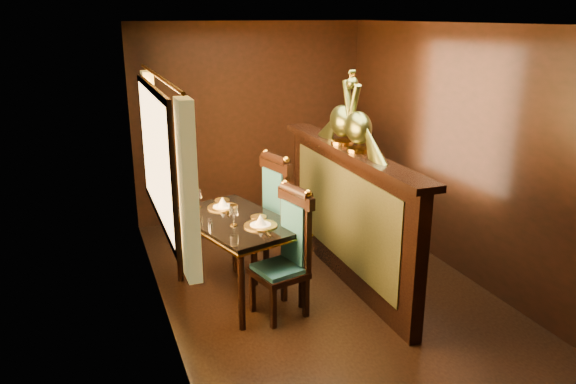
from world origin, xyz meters
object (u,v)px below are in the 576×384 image
(peacock_left, at_px, (359,113))
(peacock_right, at_px, (343,107))
(chair_left, at_px, (289,248))
(dining_table, at_px, (236,226))
(chair_right, at_px, (270,212))

(peacock_left, bearing_deg, peacock_right, 90.00)
(chair_left, distance_m, peacock_left, 1.37)
(dining_table, xyz_separation_m, chair_right, (0.45, 0.35, -0.03))
(chair_right, bearing_deg, chair_left, -110.77)
(peacock_right, bearing_deg, chair_right, 159.74)
(chair_left, height_order, peacock_right, peacock_right)
(chair_left, bearing_deg, dining_table, 111.48)
(chair_left, relative_size, peacock_left, 1.65)
(peacock_left, xyz_separation_m, peacock_right, (0.00, 0.34, 0.01))
(chair_left, height_order, peacock_left, peacock_left)
(chair_left, xyz_separation_m, peacock_right, (0.77, 0.59, 1.11))
(chair_right, distance_m, peacock_right, 1.28)
(chair_right, bearing_deg, peacock_left, -54.82)
(chair_right, height_order, peacock_left, peacock_left)
(chair_right, xyz_separation_m, peacock_left, (0.67, -0.58, 1.06))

